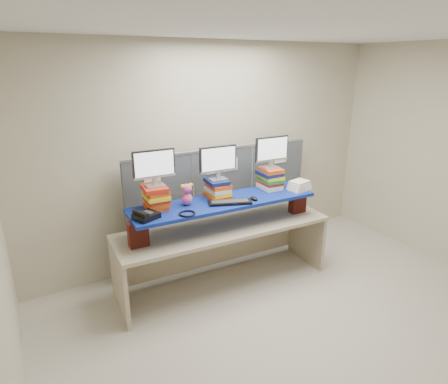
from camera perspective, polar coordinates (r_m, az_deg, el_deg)
room at (r=3.37m, az=15.11°, el=-1.21°), size 5.00×4.00×2.80m
cubicle_partition at (r=4.92m, az=-0.17°, el=-1.88°), size 2.60×0.06×1.53m
desk at (r=4.38m, az=-0.00°, el=-6.97°), size 2.53×0.85×0.76m
brick_pier_left at (r=3.89m, az=-12.96°, el=-6.26°), size 0.20×0.12×0.27m
brick_pier_right at (r=4.73m, az=11.13°, el=-1.47°), size 0.20×0.12×0.27m
blue_board at (r=4.20m, az=0.00°, el=-1.54°), size 2.16×0.63×0.04m
book_stack_left at (r=3.99m, az=-10.32°, el=-0.72°), size 0.27×0.32×0.25m
book_stack_center at (r=4.25m, az=-0.98°, el=0.48°), size 0.26×0.32×0.21m
book_stack_right at (r=4.60m, az=7.07°, el=2.11°), size 0.27×0.32×0.26m
monitor_left at (r=3.89m, az=-10.60°, el=3.96°), size 0.44×0.13×0.39m
monitor_center at (r=4.16m, az=-0.91°, el=4.78°), size 0.44×0.13×0.39m
monitor_right at (r=4.50m, az=7.29°, el=6.30°), size 0.44×0.13×0.39m
keyboard at (r=4.10m, az=0.91°, el=-1.55°), size 0.50×0.32×0.03m
mouse at (r=4.22m, az=4.58°, el=-0.97°), size 0.07×0.12×0.04m
desk_phone at (r=3.78m, az=-11.87°, el=-3.52°), size 0.28×0.26×0.09m
headset at (r=3.83m, az=-5.63°, el=-3.28°), size 0.22×0.22×0.02m
plush_toy at (r=4.04m, az=-5.67°, el=-0.32°), size 0.14×0.11×0.24m
binder_stack at (r=4.60m, az=11.39°, el=0.94°), size 0.27×0.23×0.12m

